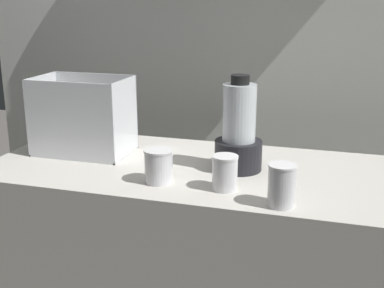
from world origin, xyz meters
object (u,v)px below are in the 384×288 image
(juice_cup_pomegranate_far_left, at_px, (159,168))
(juice_cup_carrot_middle, at_px, (282,188))
(carrot_display_bin, at_px, (84,128))
(blender_pitcher, at_px, (239,134))
(juice_cup_carrot_left, at_px, (225,175))

(juice_cup_pomegranate_far_left, relative_size, juice_cup_carrot_middle, 0.88)
(carrot_display_bin, distance_m, juice_cup_carrot_middle, 0.82)
(blender_pitcher, bearing_deg, juice_cup_carrot_middle, -56.76)
(carrot_display_bin, xyz_separation_m, juice_cup_carrot_left, (0.59, -0.22, -0.05))
(juice_cup_pomegranate_far_left, bearing_deg, blender_pitcher, 42.22)
(juice_cup_carrot_left, relative_size, juice_cup_carrot_middle, 0.88)
(carrot_display_bin, relative_size, juice_cup_carrot_left, 3.18)
(juice_cup_carrot_middle, bearing_deg, juice_cup_carrot_left, 156.54)
(carrot_display_bin, height_order, juice_cup_carrot_left, carrot_display_bin)
(blender_pitcher, distance_m, juice_cup_carrot_left, 0.21)
(carrot_display_bin, bearing_deg, juice_cup_carrot_left, -20.60)
(carrot_display_bin, relative_size, blender_pitcher, 1.06)
(carrot_display_bin, relative_size, juice_cup_carrot_middle, 2.79)
(juice_cup_pomegranate_far_left, relative_size, juice_cup_carrot_left, 1.00)
(blender_pitcher, relative_size, juice_cup_carrot_middle, 2.62)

